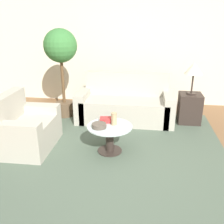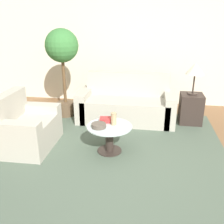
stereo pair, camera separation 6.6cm
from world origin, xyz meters
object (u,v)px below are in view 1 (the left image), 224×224
bowl (99,126)px  book_stack (107,120)px  table_lamp (194,69)px  armchair (25,130)px  potted_plant (61,54)px  coffee_table (110,135)px  sofa_main (125,105)px  vase (114,119)px

bowl → book_stack: (0.08, 0.23, 0.00)m
table_lamp → armchair: bearing=-152.7°
potted_plant → book_stack: 1.81m
table_lamp → book_stack: (-1.43, -1.21, -0.58)m
coffee_table → book_stack: bearing=115.1°
coffee_table → sofa_main: bearing=84.9°
bowl → vase: bearing=34.6°
armchair → coffee_table: size_ratio=1.49×
sofa_main → potted_plant: size_ratio=1.07×
armchair → coffee_table: (1.32, 0.03, -0.02)m
vase → book_stack: vase is taller
coffee_table → potted_plant: 2.03m
table_lamp → book_stack: table_lamp is taller
sofa_main → vase: bearing=-92.9°
armchair → book_stack: bearing=-82.5°
table_lamp → vase: (-1.30, -1.30, -0.52)m
coffee_table → vase: size_ratio=3.60×
table_lamp → bowl: 2.16m
armchair → sofa_main: bearing=-47.2°
book_stack → armchair: bearing=-179.5°
coffee_table → book_stack: size_ratio=3.02×
vase → bowl: (-0.20, -0.14, -0.06)m
sofa_main → vase: sofa_main is taller
table_lamp → potted_plant: size_ratio=0.34×
coffee_table → potted_plant: (-1.14, 1.36, 0.99)m
potted_plant → vase: bearing=-47.5°
bowl → armchair: bearing=177.6°
vase → bowl: vase is taller
sofa_main → table_lamp: 1.45m
vase → table_lamp: bearing=44.9°
potted_plant → bowl: 1.93m
sofa_main → book_stack: sofa_main is taller
table_lamp → vase: table_lamp is taller
sofa_main → armchair: bearing=-136.5°
armchair → bowl: armchair is taller
vase → coffee_table: bearing=-135.9°
armchair → bowl: size_ratio=4.71×
armchair → coffee_table: bearing=-89.2°
armchair → table_lamp: table_lamp is taller
table_lamp → vase: 1.91m
coffee_table → potted_plant: bearing=130.0°
armchair → bowl: bearing=-93.1°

